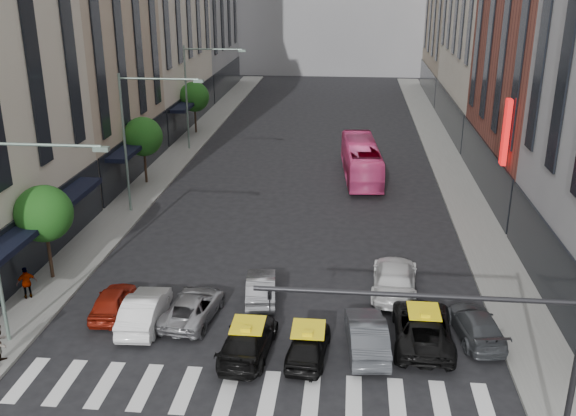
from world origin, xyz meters
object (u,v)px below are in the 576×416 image
(streetlamp_far, at_px, (197,84))
(pedestrian_near, at_px, (0,343))
(streetlamp_mid, at_px, (138,125))
(taxi_left, at_px, (248,340))
(taxi_center, at_px, (308,344))
(pedestrian_far, at_px, (27,283))
(car_white_front, at_px, (145,310))
(bus, at_px, (361,160))
(streetlamp_near, at_px, (10,216))
(car_red, at_px, (113,301))

(streetlamp_far, distance_m, pedestrian_near, 33.98)
(pedestrian_near, bearing_deg, streetlamp_mid, -0.36)
(taxi_left, xyz_separation_m, pedestrian_near, (-9.80, -1.79, 0.35))
(streetlamp_mid, height_order, taxi_left, streetlamp_mid)
(taxi_left, relative_size, taxi_center, 1.20)
(pedestrian_far, bearing_deg, car_white_front, 129.72)
(streetlamp_mid, relative_size, bus, 0.87)
(streetlamp_near, height_order, taxi_center, streetlamp_near)
(streetlamp_mid, bearing_deg, pedestrian_near, -91.16)
(car_red, xyz_separation_m, pedestrian_near, (-3.00, -4.52, 0.39))
(car_white_front, distance_m, bus, 25.08)
(streetlamp_near, bearing_deg, streetlamp_mid, 90.00)
(streetlamp_mid, bearing_deg, streetlamp_near, -90.00)
(streetlamp_near, relative_size, streetlamp_mid, 1.00)
(streetlamp_mid, distance_m, taxi_center, 20.54)
(pedestrian_near, bearing_deg, bus, -27.88)
(streetlamp_near, distance_m, car_white_front, 7.12)
(car_red, height_order, pedestrian_near, pedestrian_near)
(streetlamp_mid, xyz_separation_m, car_red, (2.64, -13.10, -5.26))
(car_red, bearing_deg, taxi_left, 154.45)
(streetlamp_far, xyz_separation_m, taxi_center, (11.94, -31.87, -5.24))
(car_red, xyz_separation_m, taxi_center, (9.30, -2.77, 0.02))
(pedestrian_near, xyz_separation_m, pedestrian_far, (-1.54, 5.32, -0.07))
(streetlamp_near, bearing_deg, streetlamp_far, 90.00)
(pedestrian_near, relative_size, pedestrian_far, 1.08)
(bus, bearing_deg, streetlamp_far, -30.15)
(streetlamp_near, distance_m, car_red, 6.56)
(taxi_center, bearing_deg, pedestrian_far, -9.73)
(pedestrian_near, bearing_deg, pedestrian_far, 16.97)
(streetlamp_far, distance_m, taxi_center, 34.44)
(taxi_left, relative_size, bus, 0.45)
(bus, bearing_deg, taxi_center, 80.22)
(taxi_left, distance_m, bus, 25.43)
(taxi_left, height_order, pedestrian_near, pedestrian_near)
(taxi_center, bearing_deg, streetlamp_far, -64.74)
(car_white_front, bearing_deg, streetlamp_near, 22.30)
(car_white_front, xyz_separation_m, taxi_left, (5.02, -1.91, -0.06))
(streetlamp_near, height_order, pedestrian_far, streetlamp_near)
(streetlamp_far, xyz_separation_m, car_red, (2.64, -29.10, -5.26))
(streetlamp_mid, xyz_separation_m, taxi_center, (11.94, -15.87, -5.24))
(streetlamp_far, xyz_separation_m, bus, (14.28, -6.87, -4.46))
(car_white_front, bearing_deg, pedestrian_far, -17.20)
(streetlamp_near, relative_size, streetlamp_far, 1.00)
(taxi_center, distance_m, pedestrian_near, 12.43)
(car_white_front, xyz_separation_m, bus, (9.85, 23.05, 0.71))
(streetlamp_far, bearing_deg, car_white_front, -81.59)
(taxi_left, bearing_deg, streetlamp_near, 5.26)
(car_red, height_order, bus, bus)
(car_red, height_order, taxi_left, taxi_left)
(car_white_front, xyz_separation_m, pedestrian_far, (-6.32, 1.62, 0.23))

